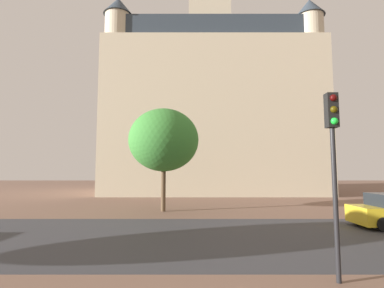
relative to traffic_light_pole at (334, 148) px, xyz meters
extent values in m
plane|color=brown|center=(-3.84, 5.50, -3.31)|extent=(120.00, 120.00, 0.00)
cube|color=#38383D|center=(-3.84, 4.80, -3.30)|extent=(120.00, 8.48, 0.00)
cube|color=beige|center=(-1.16, 28.86, 5.26)|extent=(24.35, 14.80, 17.14)
cube|color=#2D3842|center=(-1.16, 28.86, 15.03)|extent=(22.40, 13.61, 2.40)
cube|color=beige|center=(-1.39, 28.86, 14.01)|extent=(5.24, 5.24, 34.63)
cylinder|color=beige|center=(-11.83, 22.96, 6.63)|extent=(2.80, 2.80, 19.88)
cone|color=#2D3842|center=(-11.83, 22.96, 17.57)|extent=(3.20, 3.20, 2.00)
cylinder|color=beige|center=(9.52, 22.96, 6.55)|extent=(2.80, 2.80, 19.72)
cone|color=#2D3842|center=(9.52, 22.96, 17.41)|extent=(3.20, 3.20, 2.00)
cylinder|color=black|center=(4.96, 7.62, -2.99)|extent=(0.64, 0.22, 0.64)
cylinder|color=black|center=(0.00, 0.02, -1.39)|extent=(0.12, 0.12, 3.84)
cube|color=black|center=(0.00, 0.02, 0.98)|extent=(0.28, 0.24, 0.90)
sphere|color=#390606|center=(0.00, -0.11, 1.28)|extent=(0.18, 0.18, 0.18)
sphere|color=#3C3306|center=(0.00, -0.11, 0.98)|extent=(0.18, 0.18, 0.18)
sphere|color=green|center=(0.00, -0.11, 0.68)|extent=(0.18, 0.18, 0.18)
cylinder|color=brown|center=(-5.53, 11.99, -1.87)|extent=(0.31, 0.31, 2.88)
ellipsoid|color=#387F33|center=(-5.53, 11.99, 1.47)|extent=(4.74, 4.74, 4.26)
camera|label=1|loc=(-3.61, -7.22, -0.54)|focal=26.60mm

